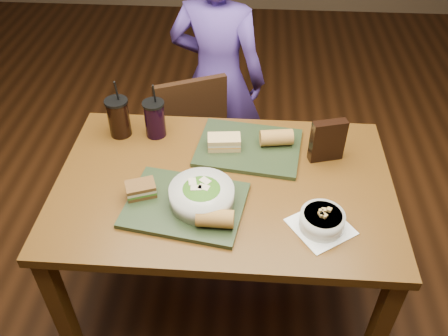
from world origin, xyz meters
The scene contains 15 objects.
ground centered at (0.00, 0.00, 0.00)m, with size 6.00×6.00×0.00m, color #381C0B.
dining_table centered at (0.00, 0.00, 0.66)m, with size 1.30×0.85×0.75m.
chair_far centered at (-0.20, 0.68, 0.47)m, with size 0.48×0.49×0.84m.
diner centered at (-0.09, 0.85, 0.70)m, with size 0.51×0.34×1.40m, color #503593.
tray_near centered at (-0.13, -0.14, 0.76)m, with size 0.42×0.32×0.02m, color #212D18.
tray_far centered at (0.09, 0.21, 0.76)m, with size 0.42×0.32×0.02m, color #212D18.
salad_bowl centered at (-0.07, -0.13, 0.81)m, with size 0.23×0.23×0.08m.
soup_bowl centered at (0.35, -0.21, 0.79)m, with size 0.26×0.26×0.08m.
sandwich_near centered at (-0.30, -0.11, 0.79)m, with size 0.12×0.11×0.05m.
sandwich_far centered at (-0.01, 0.19, 0.79)m, with size 0.14×0.09×0.05m.
baguette_near centered at (-0.01, -0.24, 0.80)m, with size 0.06×0.06×0.13m, color #AD7533.
baguette_far centered at (0.20, 0.23, 0.80)m, with size 0.07×0.07×0.13m, color #AD7533.
cup_cola centered at (-0.47, 0.28, 0.84)m, with size 0.10×0.10×0.27m.
cup_berry centered at (-0.31, 0.28, 0.83)m, with size 0.09×0.09×0.25m.
chip_bag centered at (0.40, 0.17, 0.84)m, with size 0.14×0.04×0.18m, color black.
Camera 1 is at (0.09, -1.34, 1.99)m, focal length 38.00 mm.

